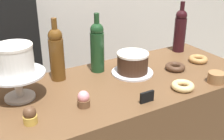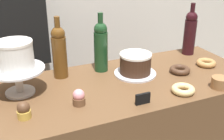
% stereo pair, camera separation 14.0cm
% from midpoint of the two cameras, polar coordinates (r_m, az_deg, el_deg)
% --- Properties ---
extents(cake_stand_pedestal, '(0.25, 0.25, 0.13)m').
position_cam_midpoint_polar(cake_stand_pedestal, '(1.37, -15.56, -1.28)').
color(cake_stand_pedestal, silver).
rests_on(cake_stand_pedestal, display_counter).
extents(white_layer_cake, '(0.17, 0.17, 0.13)m').
position_cam_midpoint_polar(white_layer_cake, '(1.33, -16.06, 2.83)').
color(white_layer_cake, white).
rests_on(white_layer_cake, cake_stand_pedestal).
extents(silver_serving_platter, '(0.23, 0.23, 0.01)m').
position_cam_midpoint_polar(silver_serving_platter, '(1.56, 7.22, -0.73)').
color(silver_serving_platter, silver).
rests_on(silver_serving_platter, display_counter).
extents(chocolate_round_cake, '(0.17, 0.17, 0.11)m').
position_cam_midpoint_polar(chocolate_round_cake, '(1.53, 7.34, 1.30)').
color(chocolate_round_cake, '#3D2619').
rests_on(chocolate_round_cake, silver_serving_platter).
extents(wine_bottle_dark_red, '(0.08, 0.08, 0.33)m').
position_cam_midpoint_polar(wine_bottle_dark_red, '(1.88, 17.47, 7.25)').
color(wine_bottle_dark_red, black).
rests_on(wine_bottle_dark_red, display_counter).
extents(wine_bottle_green, '(0.08, 0.08, 0.33)m').
position_cam_midpoint_polar(wine_bottle_green, '(1.55, 0.35, 4.83)').
color(wine_bottle_green, '#193D1E').
rests_on(wine_bottle_green, display_counter).
extents(wine_bottle_amber, '(0.08, 0.08, 0.33)m').
position_cam_midpoint_polar(wine_bottle_amber, '(1.48, -7.86, 3.71)').
color(wine_bottle_amber, '#5B3814').
rests_on(wine_bottle_amber, display_counter).
extents(cupcake_strawberry, '(0.06, 0.06, 0.07)m').
position_cam_midpoint_polar(cupcake_strawberry, '(1.25, -3.47, -5.63)').
color(cupcake_strawberry, brown).
rests_on(cupcake_strawberry, display_counter).
extents(cupcake_chocolate, '(0.06, 0.06, 0.07)m').
position_cam_midpoint_polar(cupcake_chocolate, '(1.19, -14.08, -7.97)').
color(cupcake_chocolate, gold).
rests_on(cupcake_chocolate, display_counter).
extents(donut_glazed, '(0.11, 0.11, 0.03)m').
position_cam_midpoint_polar(donut_glazed, '(1.41, 16.85, -3.83)').
color(donut_glazed, '#E0C17F').
rests_on(donut_glazed, display_counter).
extents(donut_chocolate, '(0.11, 0.11, 0.03)m').
position_cam_midpoint_polar(donut_chocolate, '(1.62, 15.90, -0.02)').
color(donut_chocolate, '#472D1E').
rests_on(donut_chocolate, display_counter).
extents(donut_maple, '(0.11, 0.11, 0.03)m').
position_cam_midpoint_polar(donut_maple, '(1.77, 20.54, 1.29)').
color(donut_maple, '#B27F47').
rests_on(donut_maple, display_counter).
extents(cookie_stack, '(0.08, 0.08, 0.05)m').
position_cam_midpoint_polar(cookie_stack, '(1.52, 23.32, -2.40)').
color(cookie_stack, olive).
rests_on(cookie_stack, display_counter).
extents(price_sign_chalkboard, '(0.07, 0.01, 0.05)m').
position_cam_midpoint_polar(price_sign_chalkboard, '(1.27, 9.37, -5.79)').
color(price_sign_chalkboard, black).
rests_on(price_sign_chalkboard, display_counter).
extents(barista_figure, '(0.36, 0.22, 1.60)m').
position_cam_midpoint_polar(barista_figure, '(1.97, -15.81, 1.43)').
color(barista_figure, black).
rests_on(barista_figure, ground_plane).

